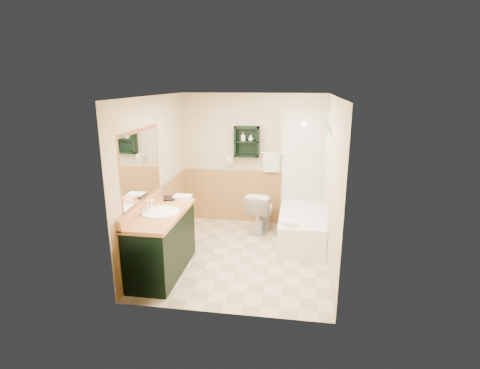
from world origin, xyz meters
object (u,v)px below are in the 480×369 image
at_px(wall_shelf, 247,142).
at_px(bathtub, 301,227).
at_px(toilet, 261,212).
at_px(soap_bottle_a, 243,139).
at_px(vanity, 162,243).
at_px(vanity_book, 163,192).
at_px(hair_dryer, 231,160).
at_px(soap_bottle_b, 251,139).

distance_m(wall_shelf, bathtub, 1.80).
bearing_deg(wall_shelf, toilet, -49.26).
bearing_deg(soap_bottle_a, vanity, -111.93).
relative_size(vanity, vanity_book, 5.99).
bearing_deg(hair_dryer, soap_bottle_a, -7.33).
relative_size(wall_shelf, toilet, 0.73).
bearing_deg(toilet, vanity_book, 47.99).
xyz_separation_m(hair_dryer, toilet, (0.62, -0.39, -0.83)).
relative_size(toilet, soap_bottle_b, 6.61).
height_order(vanity, bathtub, vanity).
bearing_deg(vanity, toilet, 54.46).
height_order(vanity, vanity_book, vanity_book).
xyz_separation_m(vanity, bathtub, (1.92, 1.37, -0.20)).
relative_size(hair_dryer, soap_bottle_b, 2.12).
distance_m(wall_shelf, vanity_book, 1.91).
relative_size(bathtub, soap_bottle_a, 9.97).
bearing_deg(vanity_book, toilet, 22.41).
bearing_deg(soap_bottle_a, vanity_book, -123.85).
bearing_deg(hair_dryer, bathtub, -28.33).
distance_m(toilet, soap_bottle_a, 1.34).
bearing_deg(soap_bottle_b, bathtub, -35.79).
relative_size(vanity, soap_bottle_b, 12.33).
bearing_deg(bathtub, toilet, 155.55).
xyz_separation_m(hair_dryer, vanity, (-0.59, -2.09, -0.76)).
bearing_deg(soap_bottle_a, hair_dryer, 172.67).
relative_size(vanity, toilet, 1.86).
distance_m(vanity, soap_bottle_b, 2.56).
distance_m(hair_dryer, vanity_book, 1.70).
bearing_deg(bathtub, hair_dryer, 151.67).
xyz_separation_m(bathtub, vanity_book, (-2.08, -0.80, 0.75)).
bearing_deg(hair_dryer, toilet, -32.47).
xyz_separation_m(soap_bottle_a, soap_bottle_b, (0.14, 0.00, 0.01)).
bearing_deg(toilet, bathtub, 164.42).
relative_size(wall_shelf, bathtub, 0.37).
bearing_deg(soap_bottle_b, vanity, -115.25).
relative_size(wall_shelf, vanity, 0.39).
distance_m(vanity, vanity_book, 0.82).
distance_m(wall_shelf, vanity, 2.51).
bearing_deg(vanity, wall_shelf, 66.54).
height_order(wall_shelf, vanity_book, wall_shelf).
bearing_deg(vanity_book, soap_bottle_b, 35.82).
bearing_deg(vanity, hair_dryer, 74.09).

